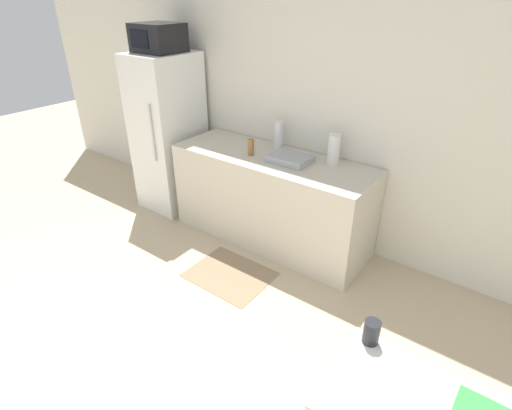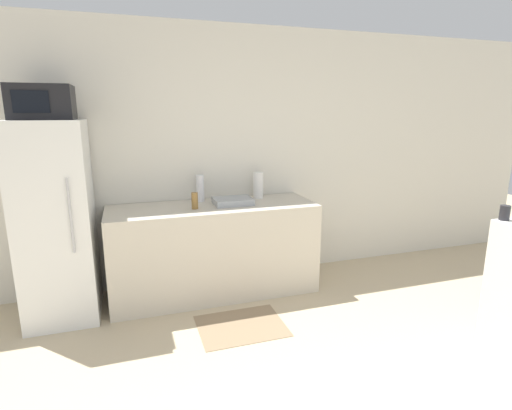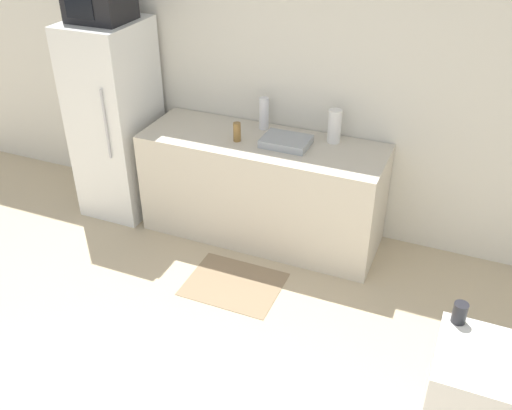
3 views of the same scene
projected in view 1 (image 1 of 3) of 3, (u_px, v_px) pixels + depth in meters
name	position (u px, v px, depth m)	size (l,w,h in m)	color
wall_back	(311.00, 107.00, 3.69)	(8.00, 0.06, 2.60)	silver
refrigerator	(169.00, 134.00, 4.41)	(0.58, 0.69, 1.70)	white
microwave	(158.00, 38.00, 3.93)	(0.46, 0.40, 0.27)	black
counter	(271.00, 199.00, 3.92)	(1.97, 0.68, 0.89)	beige
sink_basin	(290.00, 159.00, 3.59)	(0.37, 0.27, 0.06)	#9EA3A8
bottle_tall	(278.00, 135.00, 3.84)	(0.08, 0.08, 0.27)	silver
bottle_short	(251.00, 147.00, 3.71)	(0.06, 0.06, 0.15)	olive
jar	(371.00, 332.00, 1.55)	(0.06, 0.06, 0.10)	#232328
paper_towel_roll	(334.00, 149.00, 3.51)	(0.10, 0.10, 0.27)	white
kitchen_rug	(230.00, 274.00, 3.58)	(0.72, 0.57, 0.01)	#937A5B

